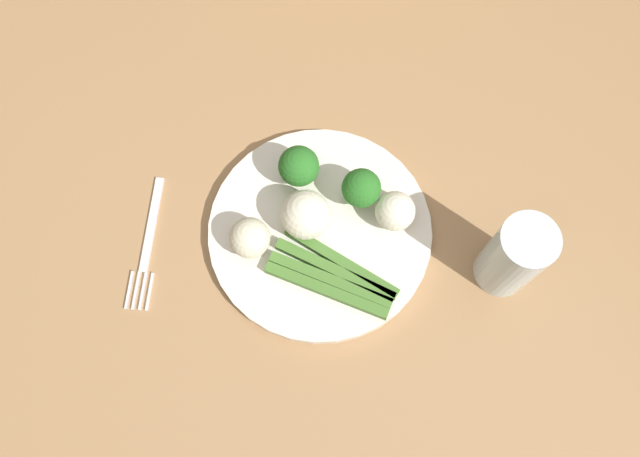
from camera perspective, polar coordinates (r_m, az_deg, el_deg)
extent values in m
cube|color=gray|center=(1.51, -0.63, -9.16)|extent=(6.00, 6.00, 0.02)
cube|color=#9E754C|center=(0.80, -1.18, -0.35)|extent=(1.26, 0.90, 0.04)
cylinder|color=#9E754C|center=(1.43, 20.66, 12.76)|extent=(0.07, 0.07, 0.70)
cylinder|color=olive|center=(1.51, 9.21, 13.41)|extent=(0.04, 0.04, 0.45)
cylinder|color=olive|center=(1.46, -4.03, 11.72)|extent=(0.04, 0.04, 0.45)
cylinder|color=silver|center=(0.77, 0.00, -0.30)|extent=(0.26, 0.26, 0.01)
cube|color=#47752D|center=(0.75, 1.86, -2.93)|extent=(0.12, 0.10, 0.01)
cube|color=#47752D|center=(0.75, 1.31, -3.69)|extent=(0.13, 0.09, 0.01)
cube|color=#47752D|center=(0.74, 0.92, -4.55)|extent=(0.13, 0.09, 0.01)
cube|color=#47752D|center=(0.74, 0.56, -5.43)|extent=(0.13, 0.08, 0.01)
cylinder|color=#568E33|center=(0.77, 3.52, 2.83)|extent=(0.02, 0.02, 0.02)
sphere|color=#286B23|center=(0.75, 3.63, 3.54)|extent=(0.05, 0.05, 0.05)
cylinder|color=#568E33|center=(0.78, -1.71, 4.68)|extent=(0.02, 0.02, 0.02)
sphere|color=#286B23|center=(0.76, -1.76, 5.47)|extent=(0.05, 0.05, 0.05)
sphere|color=silver|center=(0.74, -1.36, 1.45)|extent=(0.06, 0.06, 0.06)
sphere|color=beige|center=(0.74, -6.16, -0.82)|extent=(0.05, 0.05, 0.05)
sphere|color=silver|center=(0.75, 6.57, 1.52)|extent=(0.05, 0.05, 0.05)
cube|color=silver|center=(0.81, -14.46, 0.38)|extent=(0.04, 0.12, 0.00)
cube|color=silver|center=(0.79, -16.30, -5.17)|extent=(0.01, 0.04, 0.00)
cube|color=silver|center=(0.79, -15.75, -5.24)|extent=(0.01, 0.04, 0.00)
cube|color=silver|center=(0.79, -15.19, -5.30)|extent=(0.01, 0.04, 0.00)
cube|color=silver|center=(0.78, -14.63, -5.37)|extent=(0.01, 0.04, 0.00)
cylinder|color=silver|center=(0.74, 16.58, -2.34)|extent=(0.06, 0.06, 0.12)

